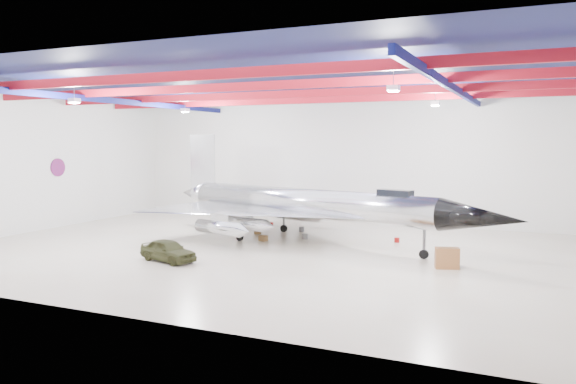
% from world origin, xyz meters
% --- Properties ---
extents(floor, '(40.00, 40.00, 0.00)m').
position_xyz_m(floor, '(0.00, 0.00, 0.00)').
color(floor, '#BEAD97').
rests_on(floor, ground).
extents(wall_back, '(40.00, 0.00, 40.00)m').
position_xyz_m(wall_back, '(0.00, 15.00, 5.50)').
color(wall_back, silver).
rests_on(wall_back, floor).
extents(wall_left, '(0.00, 30.00, 30.00)m').
position_xyz_m(wall_left, '(-20.00, 0.00, 5.50)').
color(wall_left, silver).
rests_on(wall_left, floor).
extents(ceiling, '(40.00, 40.00, 0.00)m').
position_xyz_m(ceiling, '(0.00, 0.00, 11.00)').
color(ceiling, '#0A0F38').
rests_on(ceiling, wall_back).
extents(ceiling_structure, '(39.50, 29.50, 1.08)m').
position_xyz_m(ceiling_structure, '(0.00, 0.00, 10.32)').
color(ceiling_structure, maroon).
rests_on(ceiling_structure, ceiling).
extents(wall_roundel, '(0.10, 1.50, 1.50)m').
position_xyz_m(wall_roundel, '(-19.94, 2.00, 5.00)').
color(wall_roundel, '#B21414').
rests_on(wall_roundel, wall_left).
extents(jet_aircraft, '(27.79, 19.71, 7.71)m').
position_xyz_m(jet_aircraft, '(1.45, 3.82, 2.53)').
color(jet_aircraft, silver).
rests_on(jet_aircraft, floor).
extents(jeep, '(4.16, 2.53, 1.32)m').
position_xyz_m(jeep, '(-3.59, -5.44, 0.66)').
color(jeep, '#34371B').
rests_on(jeep, floor).
extents(desk, '(1.44, 1.02, 1.19)m').
position_xyz_m(desk, '(11.95, -0.63, 0.60)').
color(desk, brown).
rests_on(desk, floor).
extents(crate_ply, '(0.69, 0.64, 0.39)m').
position_xyz_m(crate_ply, '(-3.22, 5.61, 0.19)').
color(crate_ply, olive).
rests_on(crate_ply, floor).
extents(toolbox_red, '(0.43, 0.37, 0.27)m').
position_xyz_m(toolbox_red, '(-4.18, 9.92, 0.14)').
color(toolbox_red, '#9B100F').
rests_on(toolbox_red, floor).
extents(engine_drum, '(0.48, 0.48, 0.41)m').
position_xyz_m(engine_drum, '(0.99, 4.98, 0.20)').
color(engine_drum, '#59595B').
rests_on(engine_drum, floor).
extents(crate_small, '(0.45, 0.37, 0.30)m').
position_xyz_m(crate_small, '(-6.44, 7.46, 0.15)').
color(crate_small, '#59595B').
rests_on(crate_small, floor).
extents(tool_chest, '(0.45, 0.45, 0.33)m').
position_xyz_m(tool_chest, '(7.48, 6.38, 0.17)').
color(tool_chest, '#9B100F').
rests_on(tool_chest, floor).
extents(oil_barrel, '(0.68, 0.61, 0.39)m').
position_xyz_m(oil_barrel, '(-1.46, 3.06, 0.20)').
color(oil_barrel, olive).
rests_on(oil_barrel, floor).
extents(spares_box, '(0.51, 0.51, 0.39)m').
position_xyz_m(spares_box, '(-0.49, 7.94, 0.19)').
color(spares_box, '#59595B').
rests_on(spares_box, floor).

